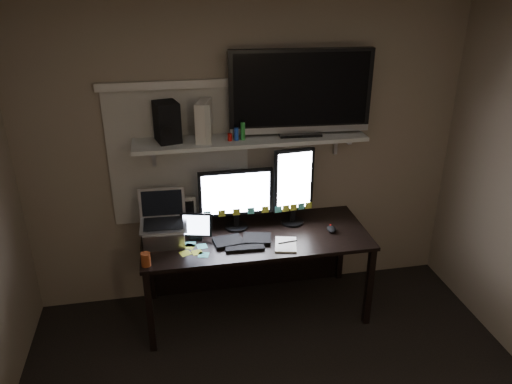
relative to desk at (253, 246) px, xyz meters
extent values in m
plane|color=silver|center=(0.00, -1.55, 1.95)|extent=(3.60, 3.60, 0.00)
plane|color=#7B6E58|center=(0.00, 0.25, 0.70)|extent=(3.60, 0.00, 3.60)
cube|color=beige|center=(-0.55, 0.24, 0.75)|extent=(1.10, 0.02, 1.10)
cube|color=black|center=(0.00, -0.12, 0.16)|extent=(1.80, 0.75, 0.03)
cube|color=black|center=(0.00, 0.23, -0.20)|extent=(1.80, 0.02, 0.70)
cube|color=black|center=(-0.86, -0.46, -0.20)|extent=(0.05, 0.05, 0.70)
cube|color=black|center=(0.86, -0.46, -0.20)|extent=(0.05, 0.05, 0.70)
cube|color=black|center=(-0.86, 0.21, -0.20)|extent=(0.05, 0.05, 0.70)
cube|color=black|center=(0.86, 0.21, -0.20)|extent=(0.05, 0.05, 0.70)
cube|color=#B4B5B0|center=(0.00, 0.08, 0.91)|extent=(1.80, 0.35, 0.03)
cube|color=black|center=(-0.13, 0.03, 0.44)|extent=(0.59, 0.07, 0.52)
cube|color=black|center=(0.34, 0.03, 0.51)|extent=(0.34, 0.09, 0.66)
cube|color=black|center=(-0.12, -0.21, 0.19)|extent=(0.46, 0.20, 0.03)
ellipsoid|color=black|center=(0.62, -0.18, 0.20)|extent=(0.08, 0.12, 0.04)
cube|color=silver|center=(0.20, -0.33, 0.18)|extent=(0.21, 0.26, 0.01)
cube|color=black|center=(-0.47, -0.08, 0.29)|extent=(0.27, 0.16, 0.22)
cube|color=black|center=(-0.56, 0.12, 0.31)|extent=(0.22, 0.15, 0.26)
cube|color=#A7A7AB|center=(-0.71, -0.11, 0.38)|extent=(0.37, 0.30, 0.40)
cylinder|color=brown|center=(-0.85, -0.41, 0.23)|extent=(0.07, 0.07, 0.10)
cube|color=black|center=(0.39, 0.09, 1.26)|extent=(1.11, 0.27, 0.66)
cube|color=#BAB2A8|center=(-0.35, 0.09, 1.08)|extent=(0.15, 0.26, 0.30)
cube|color=black|center=(-0.63, 0.11, 1.08)|extent=(0.21, 0.23, 0.30)
camera|label=1|loc=(-0.65, -3.55, 2.13)|focal=35.00mm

